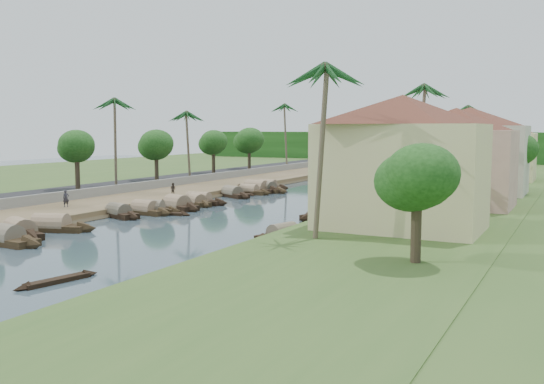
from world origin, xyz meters
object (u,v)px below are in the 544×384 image
at_px(bridge, 407,165).
at_px(sampan_0, 3,239).
at_px(building_near, 401,161).
at_px(person_near, 66,198).
at_px(sampan_1, 20,232).

distance_m(bridge, sampan_0, 88.45).
bearing_deg(building_near, bridge, 104.39).
relative_size(building_near, person_near, 8.41).
bearing_deg(sampan_1, sampan_0, -43.50).
height_order(bridge, person_near, person_near).
height_order(building_near, person_near, building_near).
relative_size(building_near, sampan_0, 1.65).
height_order(bridge, sampan_1, bridge).
xyz_separation_m(sampan_0, sampan_1, (-1.26, 2.60, 0.00)).
bearing_deg(person_near, sampan_1, -123.66).
xyz_separation_m(building_near, person_near, (-34.98, -0.12, -4.70)).
distance_m(building_near, person_near, 35.30).
relative_size(sampan_0, person_near, 5.10).
bearing_deg(person_near, sampan_0, -124.40).
xyz_separation_m(bridge, building_near, (18.99, -74.00, 4.66)).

